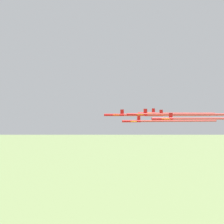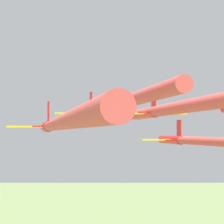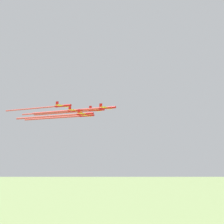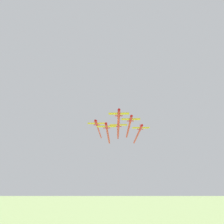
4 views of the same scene
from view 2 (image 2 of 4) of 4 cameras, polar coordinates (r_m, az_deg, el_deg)
name	(u,v)px [view 2 (image 2 of 4)]	position (r m, az deg, el deg)	size (l,w,h in m)	color
jet_0	(118,117)	(94.59, 0.61, -0.59)	(9.87, 10.01, 3.74)	red
jet_1	(88,113)	(82.31, -2.64, -0.14)	(9.87, 10.01, 3.74)	red
jet_2	(172,139)	(84.88, 6.43, -2.94)	(9.87, 10.01, 3.74)	red
jet_3	(47,126)	(70.31, -7.01, -1.54)	(9.87, 10.01, 3.74)	red
jet_4	(147,113)	(72.16, 3.74, -0.13)	(9.87, 10.01, 3.74)	red
smoke_trail_0	(163,110)	(63.84, 5.47, 0.18)	(34.85, 41.28, 1.37)	#D84C47
smoke_trail_1	(119,104)	(54.68, 0.76, 0.88)	(30.19, 35.76, 1.18)	#D84C47
smoke_trail_3	(63,122)	(40.65, -5.34, -1.11)	(32.42, 38.44, 1.14)	#D84C47
smoke_trail_4	(209,104)	(48.41, 10.35, 0.88)	(25.89, 30.69, 0.93)	#D84C47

